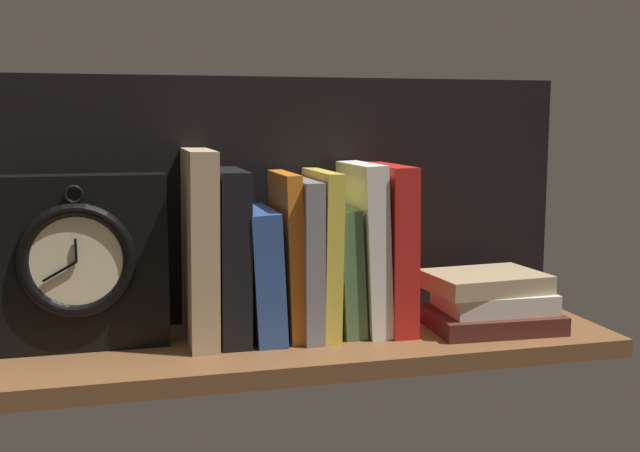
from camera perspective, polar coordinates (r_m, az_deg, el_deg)
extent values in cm
cube|color=brown|center=(106.45, -2.12, -9.05)|extent=(90.39, 24.72, 2.50)
cube|color=black|center=(113.94, -3.45, 1.98)|extent=(90.39, 1.20, 36.10)
cube|color=tan|center=(104.33, -9.01, -1.47)|extent=(3.95, 16.01, 25.97)
cube|color=black|center=(105.02, -6.78, -2.11)|extent=(4.18, 14.96, 23.26)
cube|color=#2D4C8E|center=(106.18, -4.49, -3.48)|extent=(4.76, 15.33, 17.90)
cube|color=orange|center=(106.34, -2.74, -2.09)|extent=(2.69, 13.79, 22.72)
cube|color=gray|center=(106.98, -1.36, -2.28)|extent=(2.62, 16.19, 21.73)
cube|color=gold|center=(107.54, 0.07, -1.93)|extent=(2.75, 15.24, 22.87)
cube|color=#476B44|center=(108.78, 1.58, -3.17)|extent=(3.92, 13.54, 17.92)
cube|color=silver|center=(109.22, 3.28, -1.53)|extent=(4.20, 15.03, 23.91)
cube|color=red|center=(110.41, 5.09, -1.52)|extent=(3.86, 16.09, 23.56)
cube|color=black|center=(104.16, -17.64, -2.62)|extent=(22.86, 5.32, 22.86)
torus|color=black|center=(101.03, -17.74, -2.52)|extent=(14.87, 1.83, 14.87)
cylinder|color=beige|center=(101.03, -17.74, -2.52)|extent=(12.00, 0.60, 12.00)
cube|color=black|center=(100.29, -17.80, -1.75)|extent=(0.32, 0.30, 2.94)
cube|color=black|center=(100.88, -18.90, -3.24)|extent=(4.25, 0.30, 2.54)
torus|color=black|center=(100.30, -17.93, 2.26)|extent=(2.44, 0.44, 2.44)
cube|color=#471E19|center=(113.63, 12.64, -6.81)|extent=(18.44, 13.96, 2.59)
cube|color=beige|center=(113.62, 12.87, -5.41)|extent=(15.61, 11.81, 2.81)
cube|color=#9E8966|center=(112.87, 12.24, -4.08)|extent=(17.02, 12.89, 2.60)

